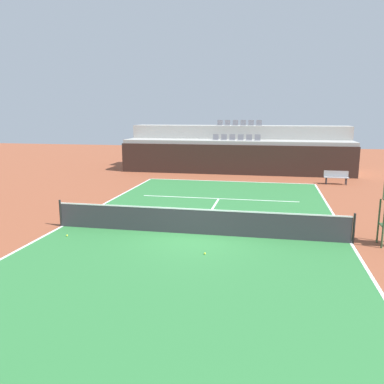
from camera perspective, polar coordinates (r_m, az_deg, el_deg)
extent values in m
plane|color=brown|center=(14.82, 0.67, -6.12)|extent=(80.00, 80.00, 0.00)
cube|color=#2D7238|center=(14.82, 0.67, -6.10)|extent=(11.00, 24.00, 0.01)
cube|color=white|center=(26.36, 5.44, 1.54)|extent=(11.00, 0.10, 0.00)
cube|color=white|center=(16.65, -18.16, -4.69)|extent=(0.10, 24.00, 0.00)
cube|color=white|center=(14.86, 21.95, -6.86)|extent=(0.10, 24.00, 0.00)
cube|color=white|center=(20.94, 3.88, -0.95)|extent=(8.26, 0.10, 0.00)
cube|color=white|center=(17.85, 2.55, -3.08)|extent=(0.10, 6.40, 0.00)
cube|color=black|center=(29.24, 6.10, 4.62)|extent=(17.25, 0.30, 2.18)
cube|color=#9E9E99|center=(30.56, 6.34, 5.15)|extent=(17.25, 2.40, 2.45)
cube|color=#9E9E99|center=(32.90, 6.73, 6.47)|extent=(17.25, 2.40, 3.48)
cube|color=slate|center=(30.63, 3.40, 7.54)|extent=(0.44, 0.44, 0.04)
cube|color=slate|center=(30.82, 3.46, 7.97)|extent=(0.44, 0.04, 0.40)
cube|color=slate|center=(30.55, 4.59, 7.52)|extent=(0.44, 0.44, 0.04)
cube|color=slate|center=(30.74, 4.64, 7.95)|extent=(0.44, 0.04, 0.40)
cube|color=slate|center=(30.49, 5.79, 7.49)|extent=(0.44, 0.44, 0.04)
cube|color=slate|center=(30.67, 5.84, 7.92)|extent=(0.44, 0.04, 0.40)
cube|color=slate|center=(30.43, 6.99, 7.46)|extent=(0.44, 0.44, 0.04)
cube|color=slate|center=(30.62, 7.03, 7.89)|extent=(0.44, 0.04, 0.40)
cube|color=slate|center=(30.39, 8.20, 7.42)|extent=(0.44, 0.44, 0.04)
cube|color=slate|center=(30.58, 8.23, 7.86)|extent=(0.44, 0.04, 0.40)
cube|color=slate|center=(30.36, 9.41, 7.38)|extent=(0.44, 0.44, 0.04)
cube|color=slate|center=(30.55, 9.43, 7.82)|extent=(0.44, 0.04, 0.40)
cube|color=slate|center=(32.96, 4.00, 9.60)|extent=(0.44, 0.44, 0.04)
cube|color=slate|center=(33.16, 4.05, 9.99)|extent=(0.44, 0.04, 0.40)
cube|color=slate|center=(32.89, 5.12, 9.58)|extent=(0.44, 0.44, 0.04)
cube|color=slate|center=(33.08, 5.16, 9.97)|extent=(0.44, 0.04, 0.40)
cube|color=slate|center=(32.83, 6.24, 9.55)|extent=(0.44, 0.44, 0.04)
cube|color=slate|center=(33.02, 6.28, 9.94)|extent=(0.44, 0.04, 0.40)
cube|color=slate|center=(32.78, 7.36, 9.52)|extent=(0.44, 0.44, 0.04)
cube|color=slate|center=(32.97, 7.40, 9.91)|extent=(0.44, 0.04, 0.40)
cube|color=slate|center=(32.74, 8.49, 9.49)|extent=(0.44, 0.44, 0.04)
cube|color=slate|center=(32.93, 8.52, 9.88)|extent=(0.44, 0.04, 0.40)
cube|color=slate|center=(32.71, 9.62, 9.46)|extent=(0.44, 0.44, 0.04)
cube|color=slate|center=(32.91, 9.64, 9.85)|extent=(0.44, 0.04, 0.40)
cylinder|color=black|center=(16.55, -18.43, -2.90)|extent=(0.08, 0.08, 1.07)
cylinder|color=black|center=(14.72, 22.29, -4.88)|extent=(0.08, 0.08, 1.07)
cube|color=#333338|center=(14.68, 0.67, -4.37)|extent=(10.90, 0.02, 0.92)
cube|color=white|center=(14.56, 0.67, -2.53)|extent=(10.90, 0.04, 0.05)
cylinder|color=#334C2D|center=(14.58, 25.86, -4.39)|extent=(0.06, 0.06, 1.55)
cylinder|color=#334C2D|center=(15.14, 25.31, -3.80)|extent=(0.06, 0.06, 1.55)
cube|color=#99999E|center=(26.71, 20.07, 1.99)|extent=(1.50, 0.40, 0.05)
cube|color=#99999E|center=(26.86, 20.05, 2.51)|extent=(1.50, 0.04, 0.36)
cube|color=#2D2D33|center=(26.52, 18.80, 1.49)|extent=(0.06, 0.06, 0.42)
cube|color=#2D2D33|center=(26.71, 21.35, 1.38)|extent=(0.06, 0.06, 0.42)
cube|color=#2D2D33|center=(26.80, 18.73, 1.59)|extent=(0.06, 0.06, 0.42)
cube|color=#2D2D33|center=(26.98, 21.25, 1.48)|extent=(0.06, 0.06, 0.42)
sphere|color=#CCE033|center=(12.75, 1.86, -8.85)|extent=(0.07, 0.07, 0.07)
sphere|color=#CCE033|center=(15.24, -17.57, -5.99)|extent=(0.07, 0.07, 0.07)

